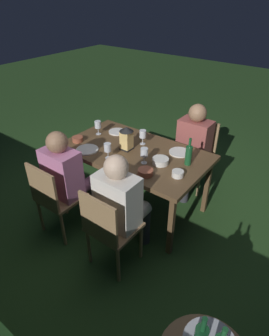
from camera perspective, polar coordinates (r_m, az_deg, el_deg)
ground_plane at (r=3.57m, az=0.00°, el=-7.13°), size 16.00×16.00×0.00m
dining_table at (r=3.17m, az=0.00°, el=2.55°), size 1.61×0.93×0.75m
chair_side_left_a at (r=3.76m, az=12.36°, el=3.32°), size 0.42×0.40×0.87m
person_in_rust at (r=3.53m, az=11.23°, el=4.24°), size 0.38×0.47×1.15m
chair_side_right_b at (r=3.01m, az=-15.57°, el=-5.46°), size 0.42×0.40×0.87m
person_in_pink at (r=3.01m, az=-13.17°, el=-1.41°), size 0.38×0.47×1.15m
chair_side_right_a at (r=2.58m, az=-5.15°, el=-11.64°), size 0.42×0.40×0.87m
person_in_cream at (r=2.59m, az=-2.44°, el=-6.86°), size 0.38×0.47×1.15m
lantern_centerpiece at (r=3.11m, az=-1.61°, el=6.20°), size 0.15×0.15×0.27m
green_bottle_on_table at (r=2.90m, az=10.72°, el=2.61°), size 0.07×0.07×0.29m
wine_glass_a at (r=3.23m, az=1.66°, el=6.66°), size 0.08×0.08×0.17m
wine_glass_b at (r=2.96m, az=-5.37°, el=3.97°), size 0.08×0.08×0.17m
wine_glass_c at (r=3.49m, az=-7.32°, el=8.46°), size 0.08×0.08×0.17m
wine_glass_d at (r=2.86m, az=1.95°, el=3.02°), size 0.08×0.08×0.17m
plate_a at (r=3.13m, az=8.95°, el=3.12°), size 0.23×0.23×0.01m
plate_b at (r=3.19m, az=-9.39°, el=3.65°), size 0.25×0.25×0.01m
plate_c at (r=3.56m, az=-3.49°, el=7.23°), size 0.21×0.21×0.01m
bowl_olives at (r=2.73m, az=2.21°, el=-0.77°), size 0.15×0.15×0.06m
bowl_bread at (r=3.39m, az=-11.27°, el=5.70°), size 0.12×0.12×0.05m
bowl_salad at (r=2.73m, az=8.61°, el=-1.09°), size 0.11×0.11×0.06m
bowl_dip at (r=2.91m, az=5.19°, el=1.45°), size 0.17×0.17×0.06m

